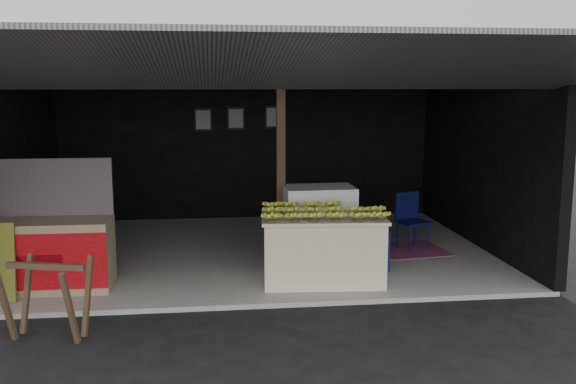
{
  "coord_description": "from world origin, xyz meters",
  "views": [
    {
      "loc": [
        -0.68,
        -7.01,
        2.53
      ],
      "look_at": [
        0.36,
        1.52,
        1.1
      ],
      "focal_mm": 40.0,
      "sensor_mm": 36.0,
      "label": 1
    }
  ],
  "objects": [
    {
      "name": "banana_pile",
      "position": [
        0.71,
        0.79,
        1.0
      ],
      "size": [
        1.49,
        0.96,
        0.17
      ],
      "primitive_type": null,
      "rotation": [
        0.0,
        0.0,
        -0.08
      ],
      "color": "yellow",
      "rests_on": "banana_table"
    },
    {
      "name": "neighbor_stall",
      "position": [
        -2.68,
        0.89,
        0.54
      ],
      "size": [
        1.54,
        0.71,
        1.58
      ],
      "rotation": [
        0.0,
        0.0,
        -0.01
      ],
      "color": "#998466",
      "rests_on": "concrete_slab"
    },
    {
      "name": "banana_table",
      "position": [
        0.71,
        0.79,
        0.49
      ],
      "size": [
        1.62,
        1.07,
        0.85
      ],
      "rotation": [
        0.0,
        0.0,
        -0.08
      ],
      "color": "white",
      "rests_on": "concrete_slab"
    },
    {
      "name": "shophouse",
      "position": [
        0.0,
        2.82,
        2.1
      ],
      "size": [
        7.4,
        7.29,
        3.02
      ],
      "color": "black",
      "rests_on": "ground"
    },
    {
      "name": "picture_frames",
      "position": [
        -0.17,
        4.89,
        1.93
      ],
      "size": [
        1.62,
        0.04,
        0.46
      ],
      "color": "black",
      "rests_on": "shophouse"
    },
    {
      "name": "water_barrel",
      "position": [
        1.52,
        1.16,
        0.31
      ],
      "size": [
        0.35,
        0.35,
        0.51
      ],
      "primitive_type": "cylinder",
      "color": "navy",
      "rests_on": "concrete_slab"
    },
    {
      "name": "white_crate",
      "position": [
        0.82,
        1.68,
        0.6
      ],
      "size": [
        0.99,
        0.69,
        1.08
      ],
      "rotation": [
        0.0,
        0.0,
        0.03
      ],
      "color": "white",
      "rests_on": "concrete_slab"
    },
    {
      "name": "ground",
      "position": [
        0.0,
        0.0,
        0.0
      ],
      "size": [
        80.0,
        80.0,
        0.0
      ],
      "primitive_type": "plane",
      "color": "black",
      "rests_on": "ground"
    },
    {
      "name": "plastic_chair",
      "position": [
        2.33,
        2.26,
        0.57
      ],
      "size": [
        0.51,
        0.51,
        0.86
      ],
      "rotation": [
        0.0,
        0.0,
        0.3
      ],
      "color": "#0A0E3B",
      "rests_on": "concrete_slab"
    },
    {
      "name": "magenta_rug",
      "position": [
        2.07,
        2.14,
        0.07
      ],
      "size": [
        1.61,
        1.17,
        0.01
      ],
      "primitive_type": "cube",
      "rotation": [
        0.0,
        0.0,
        0.12
      ],
      "color": "#711953",
      "rests_on": "concrete_slab"
    },
    {
      "name": "concrete_slab",
      "position": [
        0.0,
        2.5,
        0.03
      ],
      "size": [
        7.0,
        5.0,
        0.06
      ],
      "primitive_type": "cube",
      "color": "gray",
      "rests_on": "ground"
    },
    {
      "name": "sawhorse",
      "position": [
        -2.32,
        -0.64,
        0.5
      ],
      "size": [
        0.85,
        0.85,
        0.8
      ],
      "rotation": [
        0.0,
        0.0,
        -0.24
      ],
      "color": "#4B3825",
      "rests_on": "ground"
    }
  ]
}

